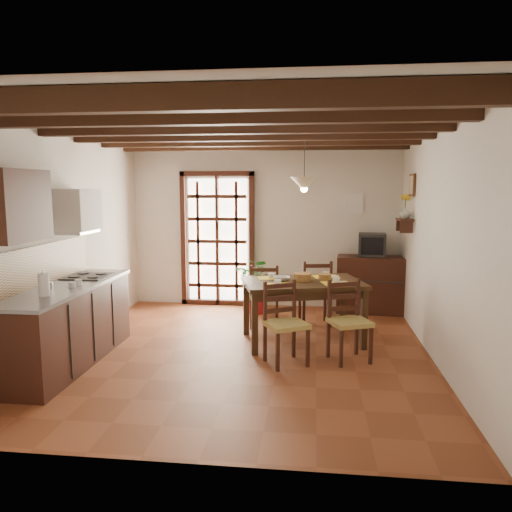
# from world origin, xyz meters

# --- Properties ---
(ground_plane) EXTENTS (5.00, 5.00, 0.00)m
(ground_plane) POSITION_xyz_m (0.00, 0.00, 0.00)
(ground_plane) COLOR brown
(room_shell) EXTENTS (4.52, 5.02, 2.81)m
(room_shell) POSITION_xyz_m (0.00, 0.00, 1.82)
(room_shell) COLOR silver
(room_shell) RESTS_ON ground_plane
(ceiling_beams) EXTENTS (4.50, 4.34, 0.20)m
(ceiling_beams) POSITION_xyz_m (0.00, 0.00, 2.69)
(ceiling_beams) COLOR black
(ceiling_beams) RESTS_ON room_shell
(french_door) EXTENTS (1.26, 0.11, 2.32)m
(french_door) POSITION_xyz_m (-0.80, 2.45, 1.18)
(french_door) COLOR white
(french_door) RESTS_ON ground_plane
(kitchen_counter) EXTENTS (0.64, 2.25, 1.38)m
(kitchen_counter) POSITION_xyz_m (-1.96, -0.60, 0.47)
(kitchen_counter) COLOR #321710
(kitchen_counter) RESTS_ON ground_plane
(upper_cabinet) EXTENTS (0.35, 0.80, 0.70)m
(upper_cabinet) POSITION_xyz_m (-2.08, -1.30, 1.85)
(upper_cabinet) COLOR #321710
(upper_cabinet) RESTS_ON room_shell
(range_hood) EXTENTS (0.38, 0.60, 0.54)m
(range_hood) POSITION_xyz_m (-2.05, -0.05, 1.73)
(range_hood) COLOR white
(range_hood) RESTS_ON room_shell
(counter_items) EXTENTS (0.50, 1.43, 0.25)m
(counter_items) POSITION_xyz_m (-1.95, -0.51, 0.96)
(counter_items) COLOR black
(counter_items) RESTS_ON kitchen_counter
(dining_table) EXTENTS (1.70, 1.32, 0.82)m
(dining_table) POSITION_xyz_m (0.70, 0.53, 0.71)
(dining_table) COLOR #352111
(dining_table) RESTS_ON ground_plane
(chair_near_left) EXTENTS (0.59, 0.58, 0.95)m
(chair_near_left) POSITION_xyz_m (0.53, -0.32, 0.30)
(chair_near_left) COLOR #AA9548
(chair_near_left) RESTS_ON ground_plane
(chair_near_right) EXTENTS (0.56, 0.55, 0.94)m
(chair_near_right) POSITION_xyz_m (1.26, -0.12, 0.30)
(chair_near_right) COLOR #AA9548
(chair_near_right) RESTS_ON ground_plane
(chair_far_left) EXTENTS (0.46, 0.44, 0.93)m
(chair_far_left) POSITION_xyz_m (0.13, 1.17, 0.29)
(chair_far_left) COLOR #AA9548
(chair_far_left) RESTS_ON ground_plane
(chair_far_right) EXTENTS (0.52, 0.51, 0.97)m
(chair_far_right) POSITION_xyz_m (0.86, 1.37, 0.30)
(chair_far_right) COLOR #AA9548
(chair_far_right) RESTS_ON ground_plane
(table_setting) EXTENTS (1.10, 0.73, 0.10)m
(table_setting) POSITION_xyz_m (0.70, 0.53, 0.92)
(table_setting) COLOR gold
(table_setting) RESTS_ON dining_table
(table_bowl) EXTENTS (0.25, 0.25, 0.05)m
(table_bowl) POSITION_xyz_m (0.42, 0.51, 0.84)
(table_bowl) COLOR white
(table_bowl) RESTS_ON dining_table
(sideboard) EXTENTS (1.11, 0.57, 0.91)m
(sideboard) POSITION_xyz_m (1.76, 2.23, 0.46)
(sideboard) COLOR #321710
(sideboard) RESTS_ON ground_plane
(crt_tv) EXTENTS (0.46, 0.43, 0.36)m
(crt_tv) POSITION_xyz_m (1.76, 2.22, 1.10)
(crt_tv) COLOR black
(crt_tv) RESTS_ON sideboard
(fuse_box) EXTENTS (0.25, 0.03, 0.32)m
(fuse_box) POSITION_xyz_m (1.50, 2.48, 1.75)
(fuse_box) COLOR white
(fuse_box) RESTS_ON room_shell
(plant_pot) EXTENTS (0.38, 0.38, 0.23)m
(plant_pot) POSITION_xyz_m (-0.07, 2.00, 0.11)
(plant_pot) COLOR maroon
(plant_pot) RESTS_ON ground_plane
(potted_plant) EXTENTS (2.09, 1.97, 1.85)m
(potted_plant) POSITION_xyz_m (-0.07, 2.00, 0.57)
(potted_plant) COLOR #144C19
(potted_plant) RESTS_ON ground_plane
(wall_shelf) EXTENTS (0.20, 0.42, 0.20)m
(wall_shelf) POSITION_xyz_m (2.14, 1.60, 1.51)
(wall_shelf) COLOR #321710
(wall_shelf) RESTS_ON room_shell
(shelf_vase) EXTENTS (0.15, 0.15, 0.15)m
(shelf_vase) POSITION_xyz_m (2.14, 1.60, 1.65)
(shelf_vase) COLOR #B2BFB2
(shelf_vase) RESTS_ON wall_shelf
(shelf_flowers) EXTENTS (0.14, 0.14, 0.36)m
(shelf_flowers) POSITION_xyz_m (2.14, 1.60, 1.86)
(shelf_flowers) COLOR gold
(shelf_flowers) RESTS_ON shelf_vase
(framed_picture) EXTENTS (0.03, 0.32, 0.32)m
(framed_picture) POSITION_xyz_m (2.22, 1.60, 2.05)
(framed_picture) COLOR brown
(framed_picture) RESTS_ON room_shell
(pendant_lamp) EXTENTS (0.36, 0.36, 0.84)m
(pendant_lamp) POSITION_xyz_m (0.70, 0.63, 2.08)
(pendant_lamp) COLOR black
(pendant_lamp) RESTS_ON room_shell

